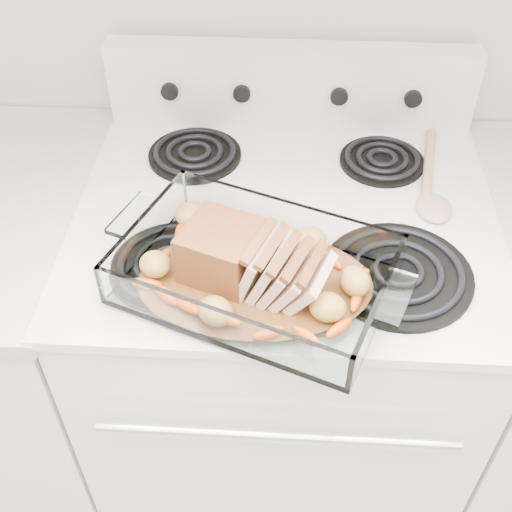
# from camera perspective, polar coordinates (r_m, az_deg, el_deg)

# --- Properties ---
(electric_range) EXTENTS (0.78, 0.70, 1.12)m
(electric_range) POSITION_cam_1_polar(r_m,az_deg,el_deg) (1.53, 2.10, -9.03)
(electric_range) COLOR white
(electric_range) RESTS_ON ground
(counter_left) EXTENTS (0.58, 0.68, 0.93)m
(counter_left) POSITION_cam_1_polar(r_m,az_deg,el_deg) (1.68, -21.51, -7.70)
(counter_left) COLOR white
(counter_left) RESTS_ON ground
(baking_dish) EXTENTS (0.41, 0.27, 0.08)m
(baking_dish) POSITION_cam_1_polar(r_m,az_deg,el_deg) (1.03, -0.07, -1.87)
(baking_dish) COLOR white
(baking_dish) RESTS_ON electric_range
(pork_roast) EXTENTS (0.23, 0.11, 0.09)m
(pork_roast) POSITION_cam_1_polar(r_m,az_deg,el_deg) (1.00, -1.36, -0.58)
(pork_roast) COLOR brown
(pork_roast) RESTS_ON baking_dish
(roast_vegetables) EXTENTS (0.32, 0.18, 0.04)m
(roast_vegetables) POSITION_cam_1_polar(r_m,az_deg,el_deg) (1.04, -0.15, -0.36)
(roast_vegetables) COLOR #F04300
(roast_vegetables) RESTS_ON baking_dish
(wooden_spoon) EXTENTS (0.07, 0.30, 0.02)m
(wooden_spoon) POSITION_cam_1_polar(r_m,az_deg,el_deg) (1.28, 15.34, 5.90)
(wooden_spoon) COLOR tan
(wooden_spoon) RESTS_ON electric_range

